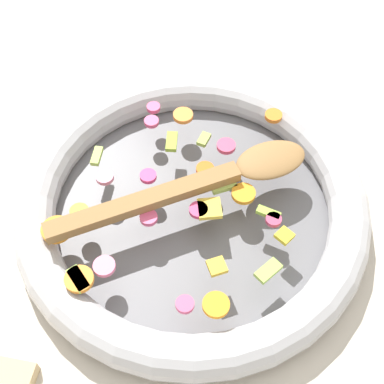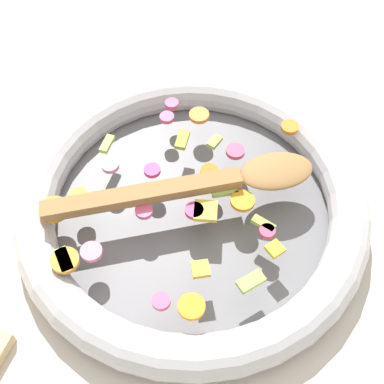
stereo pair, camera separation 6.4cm
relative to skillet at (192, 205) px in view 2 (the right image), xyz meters
name	(u,v)px [view 2 (the right image)]	position (x,y,z in m)	size (l,w,h in m)	color
ground_plane	(192,215)	(0.00, 0.00, -0.02)	(4.00, 4.00, 0.00)	beige
skillet	(192,205)	(0.00, 0.00, 0.00)	(0.44, 0.44, 0.05)	slate
chopped_vegetables	(170,201)	(0.02, 0.02, 0.03)	(0.29, 0.31, 0.01)	orange
wooden_spoon	(210,183)	(-0.02, -0.01, 0.04)	(0.29, 0.21, 0.01)	olive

